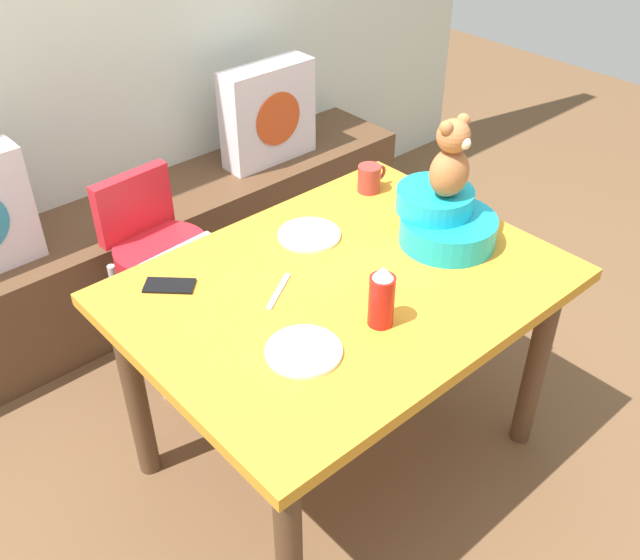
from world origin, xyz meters
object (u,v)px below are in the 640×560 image
(ketchup_bottle, at_px, (382,297))
(dining_table, at_px, (342,309))
(infant_seat_teal, at_px, (444,220))
(coffee_mug, at_px, (370,178))
(pillow_floral_right, at_px, (268,114))
(cell_phone, at_px, (169,286))
(dinner_plate_near, at_px, (304,351))
(dinner_plate_far, at_px, (309,235))
(highchair, at_px, (160,253))
(teddy_bear, at_px, (451,160))

(ketchup_bottle, bearing_deg, dining_table, 75.21)
(infant_seat_teal, bearing_deg, coffee_mug, 82.16)
(pillow_floral_right, xyz_separation_m, coffee_mug, (-0.23, -0.87, 0.11))
(cell_phone, bearing_deg, coffee_mug, -44.06)
(ketchup_bottle, xyz_separation_m, coffee_mug, (0.49, 0.54, -0.04))
(dinner_plate_near, xyz_separation_m, dinner_plate_far, (0.37, 0.41, 0.00))
(pillow_floral_right, distance_m, highchair, 0.95)
(highchair, height_order, ketchup_bottle, ketchup_bottle)
(highchair, xyz_separation_m, dinner_plate_near, (-0.12, -0.94, 0.22))
(dining_table, xyz_separation_m, ketchup_bottle, (-0.05, -0.20, 0.19))
(ketchup_bottle, xyz_separation_m, dinner_plate_near, (-0.23, 0.05, -0.08))
(ketchup_bottle, relative_size, dinner_plate_near, 0.92)
(teddy_bear, distance_m, dinner_plate_near, 0.73)
(ketchup_bottle, bearing_deg, coffee_mug, 47.51)
(teddy_bear, bearing_deg, dining_table, 173.60)
(dining_table, bearing_deg, ketchup_bottle, -104.79)
(coffee_mug, relative_size, cell_phone, 0.83)
(pillow_floral_right, height_order, ketchup_bottle, ketchup_bottle)
(teddy_bear, relative_size, dinner_plate_far, 1.25)
(dinner_plate_near, xyz_separation_m, cell_phone, (-0.10, 0.47, -0.00))
(pillow_floral_right, bearing_deg, dinner_plate_far, -121.48)
(ketchup_bottle, distance_m, dinner_plate_far, 0.48)
(highchair, xyz_separation_m, infant_seat_teal, (0.55, -0.83, 0.29))
(dinner_plate_near, relative_size, dinner_plate_far, 1.00)
(teddy_bear, height_order, coffee_mug, teddy_bear)
(pillow_floral_right, height_order, dinner_plate_far, pillow_floral_right)
(coffee_mug, bearing_deg, infant_seat_teal, -97.84)
(infant_seat_teal, relative_size, teddy_bear, 1.32)
(infant_seat_teal, bearing_deg, cell_phone, 155.41)
(teddy_bear, bearing_deg, dinner_plate_far, 136.07)
(pillow_floral_right, relative_size, cell_phone, 3.06)
(ketchup_bottle, bearing_deg, teddy_bear, 20.11)
(dining_table, xyz_separation_m, teddy_bear, (0.39, -0.04, 0.38))
(infant_seat_teal, height_order, dinner_plate_far, infant_seat_teal)
(pillow_floral_right, xyz_separation_m, dinner_plate_far, (-0.58, -0.95, 0.07))
(dinner_plate_far, distance_m, cell_phone, 0.48)
(pillow_floral_right, height_order, cell_phone, pillow_floral_right)
(pillow_floral_right, relative_size, infant_seat_teal, 1.33)
(dining_table, xyz_separation_m, dinner_plate_near, (-0.29, -0.16, 0.11))
(cell_phone, bearing_deg, dinner_plate_near, -123.00)
(ketchup_bottle, relative_size, coffee_mug, 1.54)
(infant_seat_teal, distance_m, ketchup_bottle, 0.47)
(dining_table, xyz_separation_m, dinner_plate_far, (0.08, 0.25, 0.11))
(infant_seat_teal, bearing_deg, dinner_plate_near, -170.17)
(pillow_floral_right, distance_m, infant_seat_teal, 1.28)
(infant_seat_teal, xyz_separation_m, dinner_plate_near, (-0.67, -0.12, -0.07))
(infant_seat_teal, bearing_deg, highchair, 123.89)
(cell_phone, bearing_deg, ketchup_bottle, -102.35)
(coffee_mug, bearing_deg, dinner_plate_near, -145.84)
(infant_seat_teal, bearing_deg, pillow_floral_right, 77.22)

